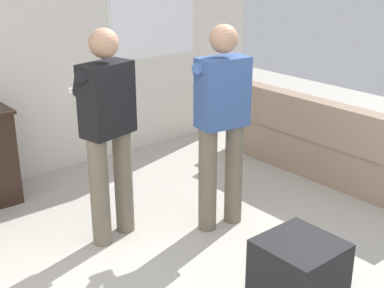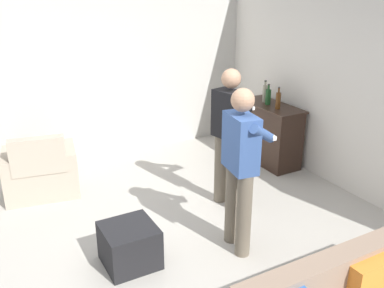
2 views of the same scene
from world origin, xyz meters
name	(u,v)px [view 1 (image 1 of 2)]	position (x,y,z in m)	size (l,w,h in m)	color
ground	(235,275)	(0.00, 0.00, 0.00)	(10.40, 10.40, 0.00)	#B2ADA3
wall_back_with_window	(55,34)	(0.03, 2.66, 1.40)	(5.20, 0.15, 2.80)	silver
couch	(327,144)	(1.97, 0.71, 0.33)	(0.57, 2.46, 0.82)	gray
ottoman	(299,269)	(0.15, -0.44, 0.20)	(0.50, 0.50, 0.41)	black
person_standing_left	(107,127)	(-0.38, 1.04, 0.94)	(0.54, 0.51, 1.68)	#6B6051
person_standing_right	(221,119)	(0.43, 0.64, 0.94)	(0.55, 0.50, 1.68)	#6B6051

